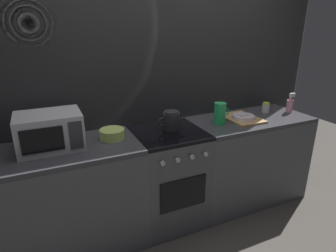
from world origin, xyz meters
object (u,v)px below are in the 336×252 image
object	(u,v)px
pitcher	(220,113)
spice_jar	(266,108)
stove_unit	(168,177)
spray_bottle	(290,105)
dish_pile	(242,118)
mixing_bowl	(112,134)
microwave	(50,131)
kettle	(172,120)

from	to	relation	value
pitcher	spice_jar	xyz separation A→B (m)	(0.65, 0.10, -0.05)
pitcher	stove_unit	bearing A→B (deg)	178.42
pitcher	spray_bottle	xyz separation A→B (m)	(0.88, 0.00, -0.02)
dish_pile	spice_jar	distance (m)	0.39
mixing_bowl	pitcher	size ratio (longest dim) A/B	1.00
microwave	spice_jar	xyz separation A→B (m)	(2.11, 0.03, -0.08)
microwave	kettle	distance (m)	0.99
spice_jar	pitcher	bearing A→B (deg)	-171.05
microwave	stove_unit	bearing A→B (deg)	-3.27
stove_unit	mixing_bowl	xyz separation A→B (m)	(-0.48, 0.04, 0.49)
spice_jar	microwave	bearing A→B (deg)	-179.08
pitcher	spray_bottle	world-z (taller)	spray_bottle
kettle	dish_pile	size ratio (longest dim) A/B	0.71
stove_unit	dish_pile	distance (m)	0.92
dish_pile	spray_bottle	distance (m)	0.61
microwave	pitcher	world-z (taller)	microwave
spray_bottle	spice_jar	bearing A→B (deg)	156.30
microwave	mixing_bowl	world-z (taller)	microwave
microwave	pitcher	size ratio (longest dim) A/B	2.30
microwave	kettle	xyz separation A→B (m)	(0.99, -0.01, -0.05)
kettle	spray_bottle	bearing A→B (deg)	-2.19
kettle	spice_jar	bearing A→B (deg)	2.50
stove_unit	mixing_bowl	size ratio (longest dim) A/B	4.50
pitcher	spray_bottle	size ratio (longest dim) A/B	0.99
stove_unit	pitcher	xyz separation A→B (m)	(0.52, -0.01, 0.55)
pitcher	kettle	bearing A→B (deg)	173.55
microwave	kettle	world-z (taller)	microwave
mixing_bowl	spray_bottle	bearing A→B (deg)	-1.70
microwave	dish_pile	world-z (taller)	microwave
kettle	spray_bottle	size ratio (longest dim) A/B	1.40
stove_unit	pitcher	bearing A→B (deg)	-1.58
dish_pile	kettle	bearing A→B (deg)	176.38
stove_unit	spice_jar	bearing A→B (deg)	4.30
stove_unit	spray_bottle	world-z (taller)	spray_bottle
microwave	pitcher	xyz separation A→B (m)	(1.46, -0.07, -0.03)
kettle	mixing_bowl	distance (m)	0.53
dish_pile	spray_bottle	bearing A→B (deg)	-0.45
microwave	spice_jar	size ratio (longest dim) A/B	4.38
pitcher	mixing_bowl	bearing A→B (deg)	176.72
mixing_bowl	dish_pile	bearing A→B (deg)	-2.30
kettle	dish_pile	xyz separation A→B (m)	(0.74, -0.05, -0.06)
microwave	spray_bottle	distance (m)	2.34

